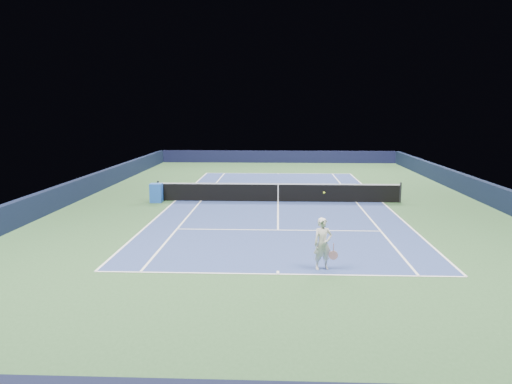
{
  "coord_description": "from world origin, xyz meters",
  "views": [
    {
      "loc": [
        -0.02,
        -26.02,
        4.79
      ],
      "look_at": [
        -1.04,
        -3.0,
        1.0
      ],
      "focal_mm": 35.0,
      "sensor_mm": 36.0,
      "label": 1
    }
  ],
  "objects": [
    {
      "name": "ground",
      "position": [
        0.0,
        0.0,
        0.0
      ],
      "size": [
        40.0,
        40.0,
        0.0
      ],
      "primitive_type": "plane",
      "color": "#2A4C29",
      "rests_on": "ground"
    },
    {
      "name": "wall_far",
      "position": [
        0.0,
        19.82,
        0.55
      ],
      "size": [
        22.0,
        0.35,
        1.1
      ],
      "primitive_type": "cube",
      "color": "black",
      "rests_on": "ground"
    },
    {
      "name": "wall_right",
      "position": [
        10.82,
        0.0,
        0.55
      ],
      "size": [
        0.35,
        40.0,
        1.1
      ],
      "primitive_type": "cube",
      "color": "#101932",
      "rests_on": "ground"
    },
    {
      "name": "wall_left",
      "position": [
        -10.82,
        0.0,
        0.55
      ],
      "size": [
        0.35,
        40.0,
        1.1
      ],
      "primitive_type": "cube",
      "color": "#101832",
      "rests_on": "ground"
    },
    {
      "name": "court_surface",
      "position": [
        0.0,
        0.0,
        0.0
      ],
      "size": [
        10.97,
        23.77,
        0.01
      ],
      "primitive_type": "cube",
      "color": "navy",
      "rests_on": "ground"
    },
    {
      "name": "baseline_far",
      "position": [
        0.0,
        11.88,
        0.01
      ],
      "size": [
        10.97,
        0.08,
        0.0
      ],
      "primitive_type": "cube",
      "color": "white",
      "rests_on": "ground"
    },
    {
      "name": "baseline_near",
      "position": [
        0.0,
        -11.88,
        0.01
      ],
      "size": [
        10.97,
        0.08,
        0.0
      ],
      "primitive_type": "cube",
      "color": "white",
      "rests_on": "ground"
    },
    {
      "name": "sideline_doubles_right",
      "position": [
        5.49,
        0.0,
        0.01
      ],
      "size": [
        0.08,
        23.77,
        0.0
      ],
      "primitive_type": "cube",
      "color": "white",
      "rests_on": "ground"
    },
    {
      "name": "sideline_doubles_left",
      "position": [
        -5.49,
        0.0,
        0.01
      ],
      "size": [
        0.08,
        23.77,
        0.0
      ],
      "primitive_type": "cube",
      "color": "white",
      "rests_on": "ground"
    },
    {
      "name": "sideline_singles_right",
      "position": [
        4.12,
        0.0,
        0.01
      ],
      "size": [
        0.08,
        23.77,
        0.0
      ],
      "primitive_type": "cube",
      "color": "white",
      "rests_on": "ground"
    },
    {
      "name": "sideline_singles_left",
      "position": [
        -4.12,
        0.0,
        0.01
      ],
      "size": [
        0.08,
        23.77,
        0.0
      ],
      "primitive_type": "cube",
      "color": "white",
      "rests_on": "ground"
    },
    {
      "name": "service_line_far",
      "position": [
        0.0,
        6.4,
        0.01
      ],
      "size": [
        8.23,
        0.08,
        0.0
      ],
      "primitive_type": "cube",
      "color": "white",
      "rests_on": "ground"
    },
    {
      "name": "service_line_near",
      "position": [
        0.0,
        -6.4,
        0.01
      ],
      "size": [
        8.23,
        0.08,
        0.0
      ],
      "primitive_type": "cube",
      "color": "white",
      "rests_on": "ground"
    },
    {
      "name": "center_service_line",
      "position": [
        0.0,
        0.0,
        0.01
      ],
      "size": [
        0.08,
        12.8,
        0.0
      ],
      "primitive_type": "cube",
      "color": "white",
      "rests_on": "ground"
    },
    {
      "name": "center_mark_far",
      "position": [
        0.0,
        11.73,
        0.01
      ],
      "size": [
        0.08,
        0.3,
        0.0
      ],
      "primitive_type": "cube",
      "color": "white",
      "rests_on": "ground"
    },
    {
      "name": "center_mark_near",
      "position": [
        0.0,
        -11.73,
        0.01
      ],
      "size": [
        0.08,
        0.3,
        0.0
      ],
      "primitive_type": "cube",
      "color": "white",
      "rests_on": "ground"
    },
    {
      "name": "tennis_net",
      "position": [
        0.0,
        0.0,
        0.5
      ],
      "size": [
        12.9,
        0.1,
        1.07
      ],
      "color": "black",
      "rests_on": "ground"
    },
    {
      "name": "sponsor_cube",
      "position": [
        -6.4,
        -0.46,
        0.5
      ],
      "size": [
        0.61,
        0.56,
        0.99
      ],
      "color": "blue",
      "rests_on": "ground"
    },
    {
      "name": "tennis_player",
      "position": [
        1.35,
        -11.34,
        0.8
      ],
      "size": [
        0.79,
        1.3,
        2.23
      ],
      "color": "silver",
      "rests_on": "ground"
    }
  ]
}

